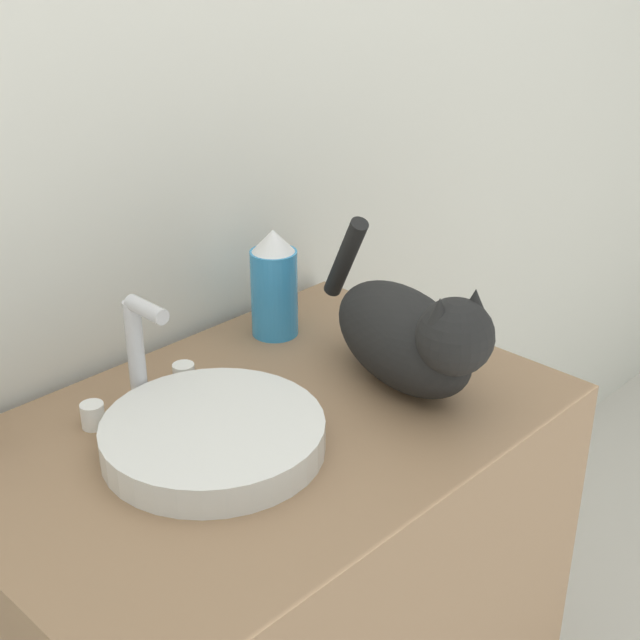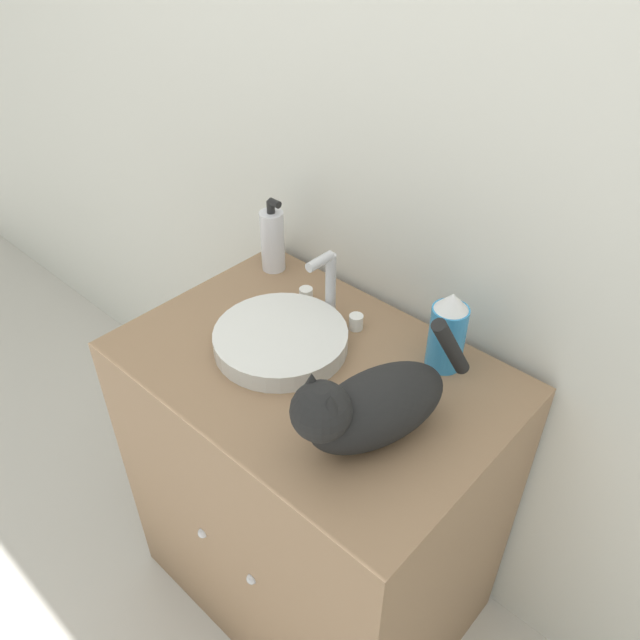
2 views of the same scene
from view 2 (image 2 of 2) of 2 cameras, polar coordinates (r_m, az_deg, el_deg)
The scene contains 7 objects.
wall_back at distance 1.30m, azimuth 9.32°, elevation 17.11°, with size 6.00×0.05×2.50m.
vanity_cabinet at distance 1.61m, azimuth -0.61°, elevation -15.24°, with size 0.81×0.57×0.83m.
sink_basin at distance 1.33m, azimuth -3.61°, elevation -1.78°, with size 0.29×0.29×0.04m.
faucet at distance 1.39m, azimuth 0.81°, elevation 2.75°, with size 0.19×0.09×0.17m.
cat at distance 1.10m, azimuth 4.52°, elevation -7.87°, with size 0.20×0.38×0.22m.
soap_bottle at distance 1.56m, azimuth -4.36°, elevation 7.32°, with size 0.06×0.06×0.20m.
spray_bottle at distance 1.27m, azimuth 11.58°, elevation -1.03°, with size 0.08×0.08×0.18m.
Camera 2 is at (0.67, -0.42, 1.70)m, focal length 35.00 mm.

